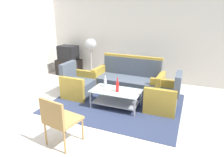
{
  "coord_description": "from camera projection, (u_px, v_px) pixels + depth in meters",
  "views": [
    {
      "loc": [
        1.48,
        -3.0,
        2.07
      ],
      "look_at": [
        -0.13,
        0.9,
        0.65
      ],
      "focal_mm": 31.85,
      "sensor_mm": 36.0,
      "label": 1
    }
  ],
  "objects": [
    {
      "name": "coffee_table",
      "position": [
        116.0,
        96.0,
        4.45
      ],
      "size": [
        1.1,
        0.6,
        0.4
      ],
      "color": "silver",
      "rests_on": "rug"
    },
    {
      "name": "bottle_red",
      "position": [
        117.0,
        87.0,
        4.31
      ],
      "size": [
        0.07,
        0.07,
        0.32
      ],
      "color": "red",
      "rests_on": "coffee_table"
    },
    {
      "name": "wall_back",
      "position": [
        143.0,
        35.0,
        6.06
      ],
      "size": [
        6.52,
        0.12,
        2.8
      ],
      "color": "silver",
      "rests_on": "ground"
    },
    {
      "name": "armchair_left",
      "position": [
        78.0,
        85.0,
        5.08
      ],
      "size": [
        0.71,
        0.77,
        0.85
      ],
      "rotation": [
        0.0,
        0.0,
        -1.58
      ],
      "color": "#4C5666",
      "rests_on": "rug"
    },
    {
      "name": "couch",
      "position": [
        128.0,
        82.0,
        5.25
      ],
      "size": [
        1.82,
        0.8,
        0.96
      ],
      "rotation": [
        0.0,
        0.0,
        3.11
      ],
      "color": "#4C5666",
      "rests_on": "rug"
    },
    {
      "name": "cup",
      "position": [
        106.0,
        88.0,
        4.4
      ],
      "size": [
        0.08,
        0.08,
        0.1
      ],
      "primitive_type": "cylinder",
      "color": "silver",
      "rests_on": "coffee_table"
    },
    {
      "name": "ground_plane",
      "position": [
        100.0,
        125.0,
        3.82
      ],
      "size": [
        14.0,
        14.0,
        0.0
      ],
      "primitive_type": "plane",
      "color": "beige"
    },
    {
      "name": "armchair_right",
      "position": [
        163.0,
        97.0,
        4.36
      ],
      "size": [
        0.71,
        0.77,
        0.85
      ],
      "rotation": [
        0.0,
        0.0,
        1.59
      ],
      "color": "#4C5666",
      "rests_on": "rug"
    },
    {
      "name": "tv_stand",
      "position": [
        69.0,
        67.0,
        6.85
      ],
      "size": [
        0.8,
        0.5,
        0.52
      ],
      "primitive_type": "cube",
      "color": "black",
      "rests_on": "ground"
    },
    {
      "name": "rug",
      "position": [
        116.0,
        103.0,
        4.72
      ],
      "size": [
        2.96,
        2.29,
        0.01
      ],
      "primitive_type": "cube",
      "color": "#2D3856",
      "rests_on": "ground"
    },
    {
      "name": "wicker_chair",
      "position": [
        59.0,
        118.0,
        3.1
      ],
      "size": [
        0.55,
        0.55,
        0.84
      ],
      "rotation": [
        0.0,
        0.0,
        -0.16
      ],
      "color": "#AD844C",
      "rests_on": "ground"
    },
    {
      "name": "television",
      "position": [
        68.0,
        53.0,
        6.69
      ],
      "size": [
        0.62,
        0.47,
        0.48
      ],
      "rotation": [
        0.0,
        0.0,
        3.1
      ],
      "color": "black",
      "rests_on": "tv_stand"
    },
    {
      "name": "pedestal_fan",
      "position": [
        91.0,
        47.0,
        6.34
      ],
      "size": [
        0.36,
        0.36,
        1.27
      ],
      "color": "#2D2D33",
      "rests_on": "ground"
    },
    {
      "name": "bottle_clear",
      "position": [
        105.0,
        83.0,
        4.6
      ],
      "size": [
        0.07,
        0.07,
        0.27
      ],
      "color": "silver",
      "rests_on": "coffee_table"
    }
  ]
}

